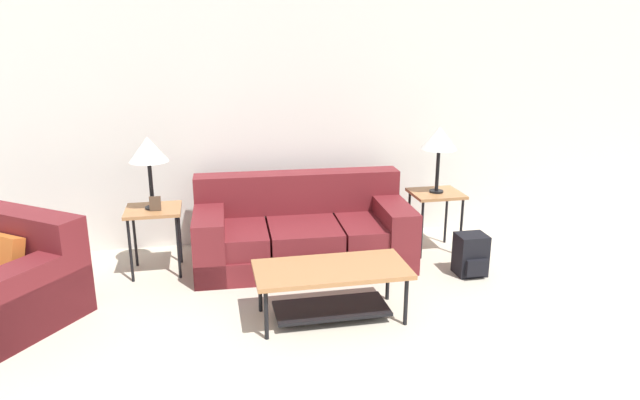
# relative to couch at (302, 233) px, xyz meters

# --- Properties ---
(wall_back) EXTENTS (9.11, 0.06, 2.60)m
(wall_back) POSITION_rel_couch_xyz_m (0.21, 0.69, 1.01)
(wall_back) COLOR silver
(wall_back) RESTS_ON ground_plane
(couch) EXTENTS (2.07, 1.04, 0.82)m
(couch) POSITION_rel_couch_xyz_m (0.00, 0.00, 0.00)
(couch) COLOR maroon
(couch) RESTS_ON ground_plane
(coffee_table) EXTENTS (1.18, 0.56, 0.43)m
(coffee_table) POSITION_rel_couch_xyz_m (0.02, -1.19, 0.03)
(coffee_table) COLOR #A87042
(coffee_table) RESTS_ON ground_plane
(side_table_left) EXTENTS (0.49, 0.45, 0.62)m
(side_table_left) POSITION_rel_couch_xyz_m (-1.37, 0.01, 0.25)
(side_table_left) COLOR #A87042
(side_table_left) RESTS_ON ground_plane
(side_table_right) EXTENTS (0.49, 0.45, 0.62)m
(side_table_right) POSITION_rel_couch_xyz_m (1.37, 0.01, 0.25)
(side_table_right) COLOR #A87042
(side_table_right) RESTS_ON ground_plane
(table_lamp_left) EXTENTS (0.35, 0.35, 0.66)m
(table_lamp_left) POSITION_rel_couch_xyz_m (-1.37, 0.01, 0.86)
(table_lamp_left) COLOR black
(table_lamp_left) RESTS_ON side_table_left
(table_lamp_right) EXTENTS (0.35, 0.35, 0.66)m
(table_lamp_right) POSITION_rel_couch_xyz_m (1.37, 0.01, 0.86)
(table_lamp_right) COLOR black
(table_lamp_right) RESTS_ON side_table_right
(backpack) EXTENTS (0.27, 0.31, 0.39)m
(backpack) POSITION_rel_couch_xyz_m (1.47, -0.62, -0.10)
(backpack) COLOR black
(backpack) RESTS_ON ground_plane
(picture_frame) EXTENTS (0.10, 0.04, 0.13)m
(picture_frame) POSITION_rel_couch_xyz_m (-1.34, -0.06, 0.39)
(picture_frame) COLOR #4C3828
(picture_frame) RESTS_ON side_table_left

